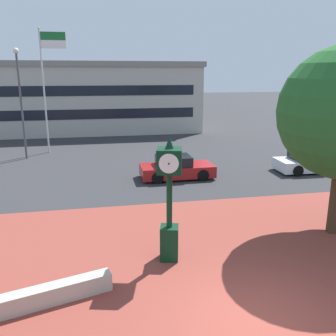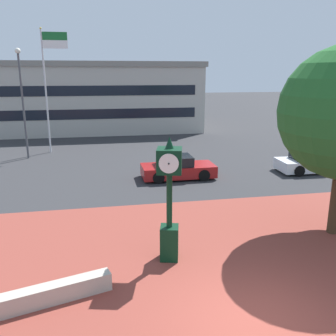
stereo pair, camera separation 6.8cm
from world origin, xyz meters
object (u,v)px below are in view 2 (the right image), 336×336
object	(u,v)px
car_street_mid	(311,162)
flagpole_primary	(48,79)
civic_building	(98,95)
car_street_far	(177,168)
street_lamp_post	(22,94)
street_clock	(169,198)

from	to	relation	value
car_street_mid	flagpole_primary	world-z (taller)	flagpole_primary
car_street_mid	civic_building	xyz separation A→B (m)	(-12.42, 21.72, 2.84)
civic_building	flagpole_primary	bearing A→B (deg)	-104.49
car_street_far	street_lamp_post	distance (m)	11.99
street_clock	civic_building	xyz separation A→B (m)	(-2.08, 30.49, 1.35)
car_street_mid	car_street_far	xyz separation A→B (m)	(-8.17, 0.14, -0.00)
street_clock	car_street_mid	xyz separation A→B (m)	(10.34, 8.78, -1.49)
street_lamp_post	street_clock	bearing A→B (deg)	-65.88
car_street_mid	civic_building	world-z (taller)	civic_building
car_street_far	civic_building	size ratio (longest dim) A/B	0.20
car_street_far	flagpole_primary	distance (m)	12.36
street_clock	civic_building	size ratio (longest dim) A/B	0.19
car_street_far	flagpole_primary	size ratio (longest dim) A/B	0.47
civic_building	street_lamp_post	world-z (taller)	street_lamp_post
car_street_mid	street_lamp_post	distance (m)	19.03
street_clock	flagpole_primary	bearing A→B (deg)	121.24
car_street_mid	civic_building	size ratio (longest dim) A/B	0.20
car_street_mid	car_street_far	world-z (taller)	same
flagpole_primary	street_clock	bearing A→B (deg)	-72.54
car_street_far	civic_building	bearing A→B (deg)	-169.33
street_clock	car_street_far	distance (m)	9.29
flagpole_primary	street_lamp_post	bearing A→B (deg)	-130.98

